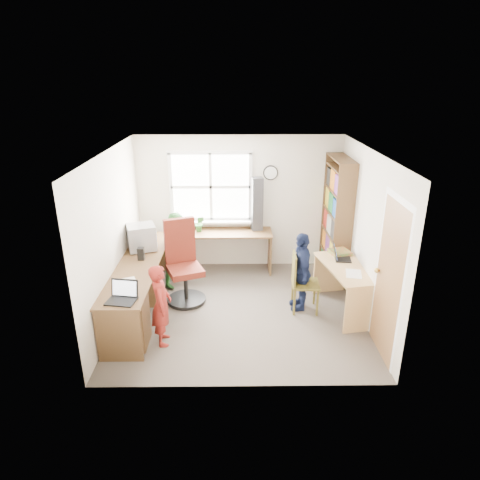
{
  "coord_description": "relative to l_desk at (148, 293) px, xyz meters",
  "views": [
    {
      "loc": [
        -0.07,
        -5.68,
        3.36
      ],
      "look_at": [
        0.0,
        0.25,
        1.05
      ],
      "focal_mm": 32.0,
      "sensor_mm": 36.0,
      "label": 1
    }
  ],
  "objects": [
    {
      "name": "l_desk",
      "position": [
        0.0,
        0.0,
        0.0
      ],
      "size": [
        2.38,
        2.95,
        0.75
      ],
      "color": "brown",
      "rests_on": "ground"
    },
    {
      "name": "swivel_chair",
      "position": [
        0.43,
        0.65,
        0.11
      ],
      "size": [
        0.79,
        0.79,
        1.3
      ],
      "rotation": [
        0.0,
        0.0,
        0.38
      ],
      "color": "black",
      "rests_on": "ground"
    },
    {
      "name": "cd_tower",
      "position": [
        1.62,
        1.82,
        0.77
      ],
      "size": [
        0.22,
        0.2,
        0.95
      ],
      "rotation": [
        0.0,
        0.0,
        0.19
      ],
      "color": "black",
      "rests_on": "l_desk"
    },
    {
      "name": "person_red",
      "position": [
        0.27,
        -0.52,
        0.11
      ],
      "size": [
        0.32,
        0.44,
        1.12
      ],
      "primitive_type": "imported",
      "rotation": [
        0.0,
        0.0,
        1.69
      ],
      "color": "maroon",
      "rests_on": "ground"
    },
    {
      "name": "room",
      "position": [
        1.32,
        0.38,
        0.76
      ],
      "size": [
        3.64,
        3.44,
        2.44
      ],
      "color": "#473F38",
      "rests_on": "ground"
    },
    {
      "name": "bookshelf",
      "position": [
        2.96,
        1.47,
        0.55
      ],
      "size": [
        0.3,
        1.02,
        2.1
      ],
      "color": "brown",
      "rests_on": "ground"
    },
    {
      "name": "potted_plant",
      "position": [
        0.61,
        1.72,
        0.44
      ],
      "size": [
        0.18,
        0.15,
        0.29
      ],
      "primitive_type": "imported",
      "rotation": [
        0.0,
        0.0,
        -0.18
      ],
      "color": "#2B6B2A",
      "rests_on": "l_desk"
    },
    {
      "name": "right_desk",
      "position": [
        2.88,
        0.28,
        0.07
      ],
      "size": [
        0.79,
        1.33,
        0.72
      ],
      "rotation": [
        0.0,
        0.0,
        0.18
      ],
      "color": "tan",
      "rests_on": "ground"
    },
    {
      "name": "laptop_left",
      "position": [
        -0.16,
        -0.72,
        0.35
      ],
      "size": [
        0.39,
        0.34,
        0.24
      ],
      "rotation": [
        0.0,
        0.0,
        -0.17
      ],
      "color": "black",
      "rests_on": "l_desk"
    },
    {
      "name": "speaker_b",
      "position": [
        -0.15,
        1.12,
        0.39
      ],
      "size": [
        0.1,
        0.1,
        0.19
      ],
      "rotation": [
        0.0,
        0.0,
        0.07
      ],
      "color": "black",
      "rests_on": "l_desk"
    },
    {
      "name": "person_navy",
      "position": [
        2.22,
        0.37,
        0.15
      ],
      "size": [
        0.3,
        0.72,
        1.22
      ],
      "primitive_type": "imported",
      "rotation": [
        0.0,
        0.0,
        -1.56
      ],
      "color": "#141D40",
      "rests_on": "ground"
    },
    {
      "name": "person_green",
      "position": [
        0.29,
        1.21,
        0.17
      ],
      "size": [
        0.71,
        0.76,
        1.26
      ],
      "primitive_type": "imported",
      "rotation": [
        0.0,
        0.0,
        1.09
      ],
      "color": "#2E732E",
      "rests_on": "ground"
    },
    {
      "name": "paper_b",
      "position": [
        2.91,
        0.05,
        0.26
      ],
      "size": [
        0.27,
        0.34,
        0.0
      ],
      "rotation": [
        0.0,
        0.0,
        -0.21
      ],
      "color": "silver",
      "rests_on": "right_desk"
    },
    {
      "name": "wooden_chair",
      "position": [
        2.21,
        0.3,
        0.04
      ],
      "size": [
        0.41,
        0.41,
        0.92
      ],
      "rotation": [
        0.0,
        0.0,
        -0.04
      ],
      "color": "brown",
      "rests_on": "ground"
    },
    {
      "name": "laptop_right",
      "position": [
        2.83,
        0.58,
        0.32
      ],
      "size": [
        0.3,
        0.35,
        0.22
      ],
      "rotation": [
        0.0,
        0.0,
        1.46
      ],
      "color": "black",
      "rests_on": "right_desk"
    },
    {
      "name": "crt_monitor",
      "position": [
        -0.24,
        0.9,
        0.5
      ],
      "size": [
        0.52,
        0.49,
        0.41
      ],
      "rotation": [
        0.0,
        0.0,
        0.33
      ],
      "color": "gray",
      "rests_on": "l_desk"
    },
    {
      "name": "game_box",
      "position": [
        2.88,
        0.76,
        0.29
      ],
      "size": [
        0.36,
        0.36,
        0.06
      ],
      "rotation": [
        0.0,
        0.0,
        0.28
      ],
      "color": "red",
      "rests_on": "right_desk"
    },
    {
      "name": "speaker_a",
      "position": [
        -0.18,
        0.51,
        0.39
      ],
      "size": [
        0.1,
        0.1,
        0.19
      ],
      "rotation": [
        0.0,
        0.0,
        0.0
      ],
      "color": "black",
      "rests_on": "l_desk"
    },
    {
      "name": "paper_a",
      "position": [
        -0.2,
        -0.24,
        0.3
      ],
      "size": [
        0.29,
        0.34,
        0.0
      ],
      "rotation": [
        0.0,
        0.0,
        0.41
      ],
      "color": "silver",
      "rests_on": "l_desk"
    }
  ]
}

